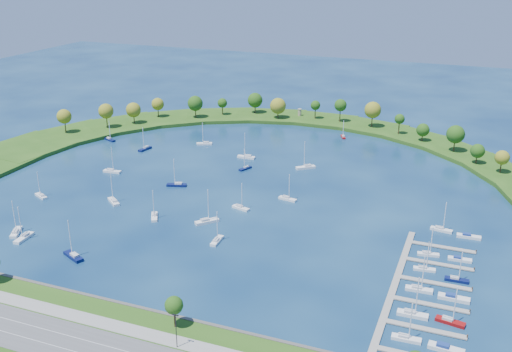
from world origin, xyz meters
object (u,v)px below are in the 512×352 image
at_px(moored_boat_3, 41,195).
at_px(moored_boat_7, 245,168).
at_px(moored_boat_13, 177,184).
at_px(docked_boat_0, 406,337).
at_px(docked_boat_6, 424,268).
at_px(moored_boat_16, 343,136).
at_px(moored_boat_10, 110,139).
at_px(moored_boat_11, 207,221).
at_px(moored_boat_17, 217,240).
at_px(moored_boat_8, 16,231).
at_px(docked_boat_8, 428,253).
at_px(docked_boat_10, 441,229).
at_px(docked_boat_11, 469,236).
at_px(harbor_tower, 300,112).
at_px(docked_boat_7, 457,279).
at_px(docked_boat_2, 412,313).
at_px(moored_boat_12, 154,216).
at_px(moored_boat_9, 246,156).
at_px(moored_boat_15, 241,207).
at_px(moored_boat_4, 145,148).
at_px(moored_boat_2, 112,171).
at_px(docked_boat_4, 419,288).
at_px(docked_boat_5, 453,298).
at_px(moored_boat_6, 306,167).
at_px(docked_boat_1, 446,348).
at_px(dock_system, 418,291).
at_px(docked_boat_9, 460,259).
at_px(docked_boat_3, 450,321).
at_px(moored_boat_14, 288,198).
at_px(moored_boat_5, 114,201).
at_px(moored_boat_1, 73,255).
at_px(moored_boat_0, 24,237).

xyz_separation_m(moored_boat_3, moored_boat_7, (68.52, 64.41, -0.02)).
bearing_deg(moored_boat_13, docked_boat_0, 128.40).
bearing_deg(docked_boat_6, moored_boat_16, 106.59).
bearing_deg(moored_boat_10, moored_boat_11, -16.44).
bearing_deg(moored_boat_17, moored_boat_3, 80.81).
relative_size(moored_boat_8, docked_boat_8, 1.20).
height_order(moored_boat_3, moored_boat_11, moored_boat_11).
xyz_separation_m(moored_boat_16, docked_boat_6, (60.98, -136.72, 0.02)).
distance_m(docked_boat_10, docked_boat_11, 10.21).
xyz_separation_m(harbor_tower, docked_boat_11, (108.44, -135.33, -3.64)).
relative_size(docked_boat_0, docked_boat_7, 1.06).
xyz_separation_m(moored_boat_3, docked_boat_0, (161.04, -44.37, 0.01)).
xyz_separation_m(docked_boat_2, docked_boat_6, (0.03, 28.37, -0.07)).
xyz_separation_m(moored_boat_7, moored_boat_12, (-12.19, -64.98, 0.04)).
relative_size(moored_boat_7, moored_boat_12, 0.87).
relative_size(moored_boat_9, moored_boat_15, 1.17).
xyz_separation_m(moored_boat_4, moored_boat_17, (80.90, -82.92, -0.02)).
relative_size(moored_boat_2, moored_boat_11, 0.92).
bearing_deg(moored_boat_15, docked_boat_4, -9.47).
relative_size(moored_boat_15, docked_boat_6, 1.08).
xyz_separation_m(moored_boat_12, moored_boat_17, (31.94, -9.81, -0.01)).
bearing_deg(docked_boat_5, moored_boat_15, 155.84).
xyz_separation_m(moored_boat_6, docked_boat_6, (65.58, -79.93, -0.10)).
height_order(moored_boat_12, moored_boat_17, moored_boat_12).
relative_size(moored_boat_7, moored_boat_10, 0.93).
bearing_deg(moored_boat_3, docked_boat_8, -152.42).
xyz_separation_m(docked_boat_1, docked_boat_6, (-10.43, 41.39, 0.17)).
bearing_deg(dock_system, docked_boat_6, 89.03).
bearing_deg(moored_boat_16, docked_boat_9, -173.71).
xyz_separation_m(moored_boat_16, docked_boat_0, (60.96, -177.39, 0.05)).
distance_m(moored_boat_4, docked_boat_1, 201.91).
distance_m(docked_boat_3, docked_boat_5, 13.08).
bearing_deg(dock_system, moored_boat_16, 111.92).
distance_m(docked_boat_1, docked_boat_6, 42.68).
xyz_separation_m(docked_boat_3, docked_boat_9, (-0.03, 39.28, -0.32)).
bearing_deg(moored_boat_7, moored_boat_14, 70.09).
distance_m(moored_boat_5, docked_boat_5, 141.02).
xyz_separation_m(moored_boat_4, moored_boat_5, (25.29, -66.32, 0.02)).
bearing_deg(moored_boat_11, docked_boat_6, -52.86).
relative_size(moored_boat_10, docked_boat_11, 1.32).
bearing_deg(docked_boat_11, moored_boat_8, -161.80).
relative_size(moored_boat_3, docked_boat_5, 1.22).
relative_size(moored_boat_4, moored_boat_11, 0.90).
bearing_deg(moored_boat_5, moored_boat_6, -93.27).
bearing_deg(moored_boat_9, moored_boat_5, 65.05).
distance_m(moored_boat_1, moored_boat_8, 32.88).
distance_m(moored_boat_4, moored_boat_5, 70.98).
xyz_separation_m(moored_boat_0, docked_boat_1, (150.25, -10.79, -0.24)).
bearing_deg(moored_boat_5, moored_boat_15, -126.61).
bearing_deg(docked_boat_3, dock_system, 137.57).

